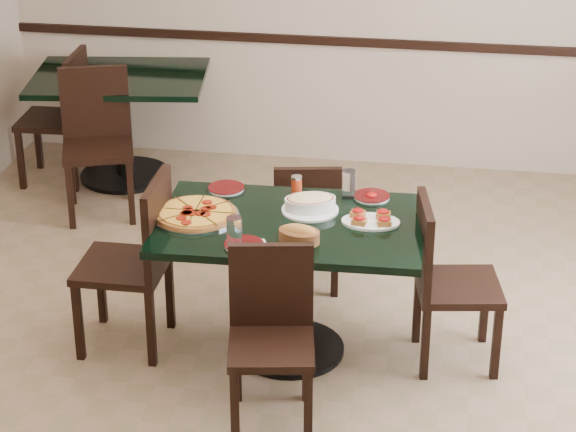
% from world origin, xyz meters
% --- Properties ---
extents(floor, '(5.50, 5.50, 0.00)m').
position_xyz_m(floor, '(0.00, 0.00, 0.00)').
color(floor, brown).
rests_on(floor, ground).
extents(room_shell, '(5.50, 5.50, 5.50)m').
position_xyz_m(room_shell, '(1.02, 1.73, 1.17)').
color(room_shell, white).
rests_on(room_shell, floor).
extents(main_table, '(1.33, 0.88, 0.75)m').
position_xyz_m(main_table, '(-0.09, 0.12, 0.57)').
color(main_table, black).
rests_on(main_table, floor).
extents(back_table, '(1.26, 0.99, 0.75)m').
position_xyz_m(back_table, '(-1.60, 2.20, 0.52)').
color(back_table, black).
rests_on(back_table, floor).
extents(chair_far, '(0.43, 0.43, 0.79)m').
position_xyz_m(chair_far, '(-0.10, 0.79, 0.44)').
color(chair_far, black).
rests_on(chair_far, floor).
extents(chair_near, '(0.45, 0.45, 0.84)m').
position_xyz_m(chair_near, '(-0.09, -0.42, 0.47)').
color(chair_near, black).
rests_on(chair_near, floor).
extents(chair_right, '(0.48, 0.48, 0.88)m').
position_xyz_m(chair_right, '(0.67, 0.16, 0.49)').
color(chair_right, black).
rests_on(chair_right, floor).
extents(chair_left, '(0.44, 0.44, 0.95)m').
position_xyz_m(chair_left, '(-0.87, 0.07, 0.53)').
color(chair_left, black).
rests_on(chair_left, floor).
extents(back_chair_near, '(0.56, 0.56, 0.95)m').
position_xyz_m(back_chair_near, '(-1.60, 1.67, 0.53)').
color(back_chair_near, black).
rests_on(back_chair_near, floor).
extents(back_chair_left, '(0.45, 0.45, 0.92)m').
position_xyz_m(back_chair_left, '(-1.97, 2.09, 0.52)').
color(back_chair_left, black).
rests_on(back_chair_left, floor).
extents(pepperoni_pizza, '(0.44, 0.44, 0.04)m').
position_xyz_m(pepperoni_pizza, '(-0.57, 0.10, 0.77)').
color(pepperoni_pizza, silver).
rests_on(pepperoni_pizza, main_table).
extents(lasagna_casserole, '(0.30, 0.29, 0.09)m').
position_xyz_m(lasagna_casserole, '(-0.01, 0.26, 0.80)').
color(lasagna_casserole, white).
rests_on(lasagna_casserole, main_table).
extents(bread_basket, '(0.23, 0.18, 0.09)m').
position_xyz_m(bread_basket, '(-0.01, -0.09, 0.79)').
color(bread_basket, brown).
rests_on(bread_basket, main_table).
extents(bruschetta_platter, '(0.29, 0.21, 0.05)m').
position_xyz_m(bruschetta_platter, '(0.30, 0.16, 0.77)').
color(bruschetta_platter, white).
rests_on(bruschetta_platter, main_table).
extents(side_plate_near, '(0.19, 0.19, 0.02)m').
position_xyz_m(side_plate_near, '(-0.26, -0.18, 0.76)').
color(side_plate_near, white).
rests_on(side_plate_near, main_table).
extents(side_plate_far_r, '(0.19, 0.19, 0.03)m').
position_xyz_m(side_plate_far_r, '(0.28, 0.47, 0.76)').
color(side_plate_far_r, white).
rests_on(side_plate_far_r, main_table).
extents(side_plate_far_l, '(0.19, 0.19, 0.02)m').
position_xyz_m(side_plate_far_l, '(-0.48, 0.45, 0.76)').
color(side_plate_far_l, white).
rests_on(side_plate_far_l, main_table).
extents(napkin_setting, '(0.18, 0.18, 0.01)m').
position_xyz_m(napkin_setting, '(-0.22, -0.19, 0.75)').
color(napkin_setting, white).
rests_on(napkin_setting, main_table).
extents(water_glass_a, '(0.07, 0.07, 0.15)m').
position_xyz_m(water_glass_a, '(0.16, 0.45, 0.82)').
color(water_glass_a, white).
rests_on(water_glass_a, main_table).
extents(water_glass_b, '(0.07, 0.07, 0.16)m').
position_xyz_m(water_glass_b, '(-0.30, -0.21, 0.83)').
color(water_glass_b, white).
rests_on(water_glass_b, main_table).
extents(pepper_shaker, '(0.06, 0.06, 0.10)m').
position_xyz_m(pepper_shaker, '(-0.11, 0.46, 0.80)').
color(pepper_shaker, '#B73913').
rests_on(pepper_shaker, main_table).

